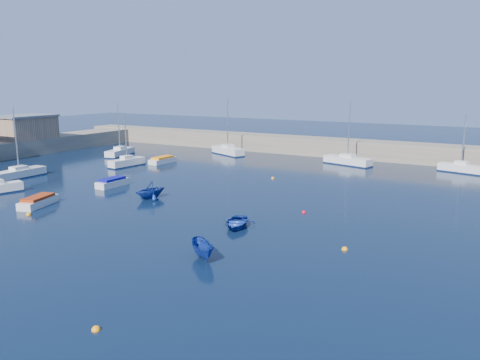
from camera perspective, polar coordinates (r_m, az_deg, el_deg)
The scene contains 20 objects.
ground at distance 34.57m, azimuth -15.32°, elevation -7.09°, with size 220.00×220.00×0.00m, color black.
back_wall at distance 73.43m, azimuth 10.80°, elevation 3.96°, with size 96.00×4.50×2.60m, color #7C705E.
brick_shed_a at distance 80.85m, azimuth -24.74°, elevation 5.79°, with size 6.00×8.00×3.40m, color #9A7659.
sailboat_2 at distance 60.79m, azimuth -25.32°, elevation 0.75°, with size 1.86×6.33×8.24m.
sailboat_3 at distance 64.43m, azimuth -13.62°, elevation 2.14°, with size 2.03×5.38×7.08m.
sailboat_4 at distance 74.28m, azimuth -14.42°, elevation 3.32°, with size 3.08×6.30×8.01m.
sailboat_5 at distance 73.15m, azimuth -1.50°, elevation 3.61°, with size 6.63×4.35×8.58m.
sailboat_6 at distance 65.58m, azimuth 12.98°, elevation 2.34°, with size 6.97×3.63×8.79m.
sailboat_7 at distance 64.37m, azimuth 25.34°, elevation 1.33°, with size 5.50×2.76×7.13m.
motorboat_0 at distance 46.11m, azimuth -23.37°, elevation -2.40°, with size 2.54×4.36×0.92m.
motorboat_1 at distance 52.21m, azimuth -15.29°, elevation -0.28°, with size 1.37×3.84×0.94m.
motorboat_2 at distance 66.30m, azimuth -9.42°, elevation 2.43°, with size 1.62×4.43×0.91m.
dinghy_center at distance 36.18m, azimuth -0.41°, elevation -5.23°, with size 2.46×3.44×0.71m, color navy.
dinghy_left at distance 45.86m, azimuth -10.90°, elevation -1.19°, with size 2.73×3.17×1.67m, color navy.
dinghy_right at distance 29.94m, azimuth -4.54°, elevation -8.49°, with size 1.11×2.96×1.14m, color navy.
buoy_0 at distance 43.38m, azimuth -24.37°, elevation -3.91°, with size 0.45×0.45×0.45m, color orange.
buoy_1 at distance 40.59m, azimuth 7.79°, elevation -3.98°, with size 0.43×0.43×0.43m, color #B30D21.
buoy_2 at distance 32.30m, azimuth 12.63°, elevation -8.29°, with size 0.43×0.43×0.43m, color orange.
buoy_3 at distance 54.78m, azimuth 4.02°, elevation 0.18°, with size 0.40×0.40×0.40m, color orange.
buoy_5 at distance 23.00m, azimuth -17.14°, elevation -17.09°, with size 0.42×0.42×0.42m, color orange.
Camera 1 is at (23.50, -22.91, 10.86)m, focal length 35.00 mm.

